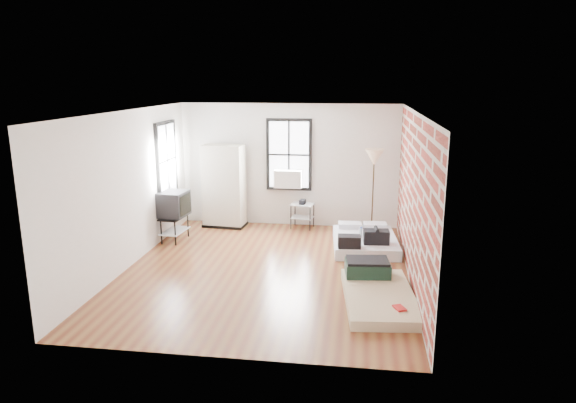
# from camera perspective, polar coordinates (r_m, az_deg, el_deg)

# --- Properties ---
(ground) EXTENTS (6.00, 6.00, 0.00)m
(ground) POSITION_cam_1_polar(r_m,az_deg,el_deg) (9.28, -2.39, -7.59)
(ground) COLOR #5C2A18
(ground) RESTS_ON ground
(room_shell) EXTENTS (5.02, 6.02, 2.80)m
(room_shell) POSITION_cam_1_polar(r_m,az_deg,el_deg) (9.12, -0.66, 3.39)
(room_shell) COLOR silver
(room_shell) RESTS_ON ground
(mattress_main) EXTENTS (1.37, 1.78, 0.54)m
(mattress_main) POSITION_cam_1_polar(r_m,az_deg,el_deg) (10.49, 8.52, -4.34)
(mattress_main) COLOR white
(mattress_main) RESTS_ON ground
(mattress_bare) EXTENTS (1.23, 2.06, 0.42)m
(mattress_bare) POSITION_cam_1_polar(r_m,az_deg,el_deg) (8.25, 9.77, -9.61)
(mattress_bare) COLOR beige
(mattress_bare) RESTS_ON ground
(wardrobe) EXTENTS (1.00, 0.63, 1.89)m
(wardrobe) POSITION_cam_1_polar(r_m,az_deg,el_deg) (11.81, -7.11, 1.69)
(wardrobe) COLOR black
(wardrobe) RESTS_ON ground
(side_table) EXTENTS (0.56, 0.48, 0.67)m
(side_table) POSITION_cam_1_polar(r_m,az_deg,el_deg) (11.66, 1.62, -0.83)
(side_table) COLOR black
(side_table) RESTS_ON ground
(floor_lamp) EXTENTS (0.40, 0.40, 1.85)m
(floor_lamp) POSITION_cam_1_polar(r_m,az_deg,el_deg) (11.30, 9.55, 4.46)
(floor_lamp) COLOR #332611
(floor_lamp) RESTS_ON ground
(tv_stand) EXTENTS (0.58, 0.79, 1.06)m
(tv_stand) POSITION_cam_1_polar(r_m,az_deg,el_deg) (10.95, -12.56, -0.44)
(tv_stand) COLOR black
(tv_stand) RESTS_ON ground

